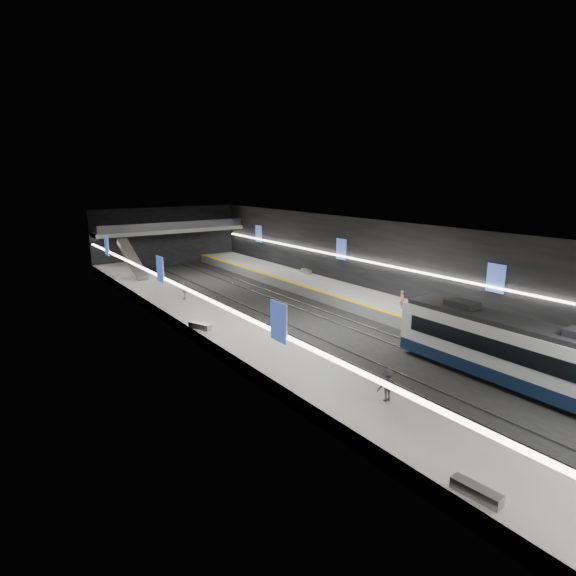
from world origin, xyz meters
TOP-DOWN VIEW (x-y plane):
  - ground at (0.00, 0.00)m, footprint 70.00×70.00m
  - ceiling at (0.00, 0.00)m, footprint 20.00×70.00m
  - wall_left at (-10.00, 0.00)m, footprint 0.04×70.00m
  - wall_right at (10.00, 0.00)m, footprint 0.04×70.00m
  - wall_back at (0.00, 35.00)m, footprint 20.00×0.04m
  - platform_left at (-7.50, 0.00)m, footprint 5.00×70.00m
  - tile_surface_left at (-7.50, 0.00)m, footprint 5.00×70.00m
  - tactile_strip_left at (-5.30, 0.00)m, footprint 0.60×70.00m
  - platform_right at (7.50, 0.00)m, footprint 5.00×70.00m
  - tile_surface_right at (7.50, 0.00)m, footprint 5.00×70.00m
  - tactile_strip_right at (5.30, 0.00)m, footprint 0.60×70.00m
  - rails at (-0.00, 0.00)m, footprint 6.52×70.00m
  - ad_posters at (-0.00, 1.00)m, footprint 19.94×53.50m
  - cove_light_left at (-9.80, 0.00)m, footprint 0.25×68.60m
  - cove_light_right at (9.80, 0.00)m, footprint 0.25×68.60m
  - mezzanine_bridge at (0.00, 32.93)m, footprint 20.00×3.00m
  - escalator at (-7.50, 26.00)m, footprint 1.20×7.50m
  - bench_left_near at (-9.50, -20.05)m, footprint 0.69×1.87m
  - bench_left_far at (-9.50, 3.28)m, footprint 1.23×1.95m
  - bench_right_far at (9.50, 15.61)m, footprint 0.81×1.90m
  - passenger_right_a at (7.18, -1.28)m, footprint 0.54×0.67m
  - passenger_left_a at (-6.98, 12.32)m, footprint 0.50×0.96m
  - passenger_left_b at (-6.64, -12.90)m, footprint 1.22×0.85m

SIDE VIEW (x-z plane):
  - ground at x=0.00m, z-range 0.00..0.00m
  - rails at x=0.00m, z-range 0.00..0.12m
  - platform_left at x=-7.50m, z-range 0.00..1.00m
  - platform_right at x=7.50m, z-range 0.00..1.00m
  - tile_surface_left at x=-7.50m, z-range 1.00..1.02m
  - tile_surface_right at x=7.50m, z-range 1.00..1.02m
  - tactile_strip_left at x=-5.30m, z-range 1.01..1.03m
  - tactile_strip_right at x=5.30m, z-range 1.01..1.03m
  - bench_left_near at x=-9.50m, z-range 1.00..1.45m
  - bench_right_far at x=9.50m, z-range 1.00..1.45m
  - bench_left_far at x=-9.50m, z-range 1.00..1.46m
  - passenger_left_a at x=-6.98m, z-range 1.00..2.57m
  - passenger_right_a at x=7.18m, z-range 1.00..2.58m
  - passenger_left_b at x=-6.64m, z-range 1.00..2.72m
  - escalator at x=-7.50m, z-range 0.94..4.86m
  - cove_light_left at x=-9.80m, z-range 3.74..3.86m
  - cove_light_right at x=9.80m, z-range 3.74..3.86m
  - wall_left at x=-10.00m, z-range 0.00..8.00m
  - wall_right at x=10.00m, z-range 0.00..8.00m
  - wall_back at x=0.00m, z-range 0.00..8.00m
  - ad_posters at x=0.00m, z-range 3.40..5.60m
  - mezzanine_bridge at x=0.00m, z-range 4.29..5.79m
  - ceiling at x=0.00m, z-range 7.98..8.02m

